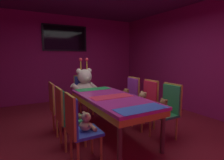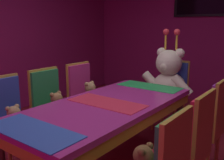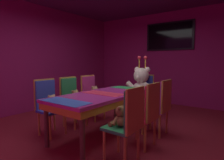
% 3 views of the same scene
% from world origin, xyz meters
% --- Properties ---
extents(wall_back, '(5.20, 0.12, 2.80)m').
position_xyz_m(wall_back, '(0.00, 3.20, 1.40)').
color(wall_back, '#8C1959').
rests_on(wall_back, ground_plane).
extents(banquet_table, '(0.90, 2.02, 0.75)m').
position_xyz_m(banquet_table, '(0.00, 0.00, 0.65)').
color(banquet_table, '#B22D8C').
rests_on(banquet_table, ground_plane).
extents(chair_left_0, '(0.42, 0.41, 0.98)m').
position_xyz_m(chair_left_0, '(-0.84, -0.56, 0.60)').
color(chair_left_0, '#2D47B2').
rests_on(chair_left_0, ground_plane).
extents(teddy_left_0, '(0.21, 0.28, 0.26)m').
position_xyz_m(teddy_left_0, '(-0.70, -0.56, 0.57)').
color(teddy_left_0, tan).
rests_on(teddy_left_0, chair_left_0).
extents(chair_left_1, '(0.42, 0.41, 0.98)m').
position_xyz_m(chair_left_1, '(-0.86, 0.00, 0.60)').
color(chair_left_1, '#268C4C').
rests_on(chair_left_1, ground_plane).
extents(teddy_left_1, '(0.23, 0.29, 0.28)m').
position_xyz_m(teddy_left_1, '(-0.72, 0.00, 0.58)').
color(teddy_left_1, '#9E7247').
rests_on(teddy_left_1, chair_left_1).
extents(chair_left_2, '(0.42, 0.41, 0.98)m').
position_xyz_m(chair_left_2, '(-0.87, 0.58, 0.60)').
color(chair_left_2, '#CC338C').
rests_on(chair_left_2, ground_plane).
extents(teddy_left_2, '(0.24, 0.31, 0.30)m').
position_xyz_m(teddy_left_2, '(-0.72, 0.58, 0.58)').
color(teddy_left_2, tan).
rests_on(teddy_left_2, chair_left_2).
extents(chair_right_1, '(0.42, 0.41, 0.98)m').
position_xyz_m(chair_right_1, '(0.86, -0.00, 0.60)').
color(chair_right_1, red).
rests_on(chair_right_1, ground_plane).
extents(teddy_right_1, '(0.25, 0.32, 0.31)m').
position_xyz_m(teddy_right_1, '(0.71, -0.00, 0.59)').
color(teddy_right_1, tan).
rests_on(teddy_right_1, chair_right_1).
extents(chair_right_2, '(0.42, 0.41, 0.98)m').
position_xyz_m(chair_right_2, '(0.83, 0.58, 0.60)').
color(chair_right_2, purple).
rests_on(chair_right_2, ground_plane).
extents(teddy_right_2, '(0.23, 0.29, 0.28)m').
position_xyz_m(teddy_right_2, '(0.69, 0.58, 0.58)').
color(teddy_right_2, brown).
rests_on(teddy_right_2, chair_right_2).
extents(throne_chair, '(0.41, 0.42, 0.98)m').
position_xyz_m(throne_chair, '(0.00, 1.54, 0.60)').
color(throne_chair, '#2D47B2').
rests_on(throne_chair, ground_plane).
extents(king_teddy_bear, '(0.75, 0.58, 0.97)m').
position_xyz_m(king_teddy_bear, '(0.00, 1.37, 0.77)').
color(king_teddy_bear, silver).
rests_on(king_teddy_bear, throne_chair).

